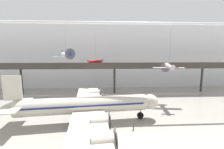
% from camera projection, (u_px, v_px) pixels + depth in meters
% --- Properties ---
extents(ground_plane, '(260.00, 260.00, 0.00)m').
position_uv_depth(ground_plane, '(127.00, 141.00, 22.46)').
color(ground_plane, gray).
extents(hangar_back_wall, '(140.00, 3.00, 24.91)m').
position_uv_depth(hangar_back_wall, '(113.00, 55.00, 58.10)').
color(hangar_back_wall, silver).
rests_on(hangar_back_wall, ground).
extents(mezzanine_walkway, '(110.00, 3.20, 10.25)m').
position_uv_depth(mezzanine_walkway, '(115.00, 67.00, 48.55)').
color(mezzanine_walkway, '#38332D').
rests_on(mezzanine_walkway, ground).
extents(ceiling_truss_beam, '(120.00, 0.60, 0.60)m').
position_uv_depth(ceiling_truss_beam, '(120.00, 23.00, 32.22)').
color(ceiling_truss_beam, silver).
extents(airliner_silver_main, '(30.00, 34.16, 9.36)m').
position_uv_depth(airliner_silver_main, '(83.00, 106.00, 28.10)').
color(airliner_silver_main, beige).
rests_on(airliner_silver_main, ground).
extents(suspended_plane_silver_racer, '(7.99, 6.55, 11.06)m').
position_uv_depth(suspended_plane_silver_racer, '(169.00, 67.00, 37.92)').
color(suspended_plane_silver_racer, silver).
extents(suspended_plane_white_twin, '(7.65, 7.06, 7.79)m').
position_uv_depth(suspended_plane_white_twin, '(66.00, 55.00, 43.71)').
color(suspended_plane_white_twin, silver).
extents(suspended_plane_red_highwing, '(5.74, 6.81, 10.18)m').
position_uv_depth(suspended_plane_red_highwing, '(95.00, 61.00, 49.16)').
color(suspended_plane_red_highwing, red).
extents(info_sign_pedestal, '(0.22, 0.77, 1.24)m').
position_uv_depth(info_sign_pedestal, '(134.00, 127.00, 25.74)').
color(info_sign_pedestal, '#4C4C51').
rests_on(info_sign_pedestal, ground).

